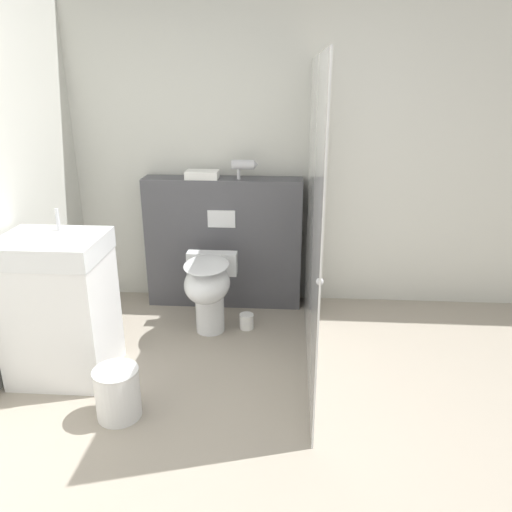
% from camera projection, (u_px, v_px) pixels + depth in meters
% --- Properties ---
extents(ground_plane, '(12.00, 12.00, 0.00)m').
position_uv_depth(ground_plane, '(216.00, 489.00, 2.37)').
color(ground_plane, '#9E9384').
extents(wall_back, '(8.00, 0.06, 2.50)m').
position_uv_depth(wall_back, '(251.00, 154.00, 4.03)').
color(wall_back, silver).
rests_on(wall_back, ground_plane).
extents(partition_panel, '(1.28, 0.24, 1.08)m').
position_uv_depth(partition_panel, '(224.00, 243.00, 4.14)').
color(partition_panel, '#4C4C51').
rests_on(partition_panel, ground_plane).
extents(shower_glass, '(0.04, 1.90, 1.96)m').
position_uv_depth(shower_glass, '(313.00, 220.00, 3.18)').
color(shower_glass, silver).
rests_on(shower_glass, ground_plane).
extents(toilet, '(0.38, 0.53, 0.58)m').
position_uv_depth(toilet, '(208.00, 287.00, 3.68)').
color(toilet, white).
rests_on(toilet, ground_plane).
extents(sink_vanity, '(0.62, 0.51, 1.08)m').
position_uv_depth(sink_vanity, '(60.00, 308.00, 3.14)').
color(sink_vanity, white).
rests_on(sink_vanity, ground_plane).
extents(hair_drier, '(0.21, 0.08, 0.15)m').
position_uv_depth(hair_drier, '(244.00, 165.00, 3.87)').
color(hair_drier, '#B7B7BC').
rests_on(hair_drier, partition_panel).
extents(folded_towel, '(0.26, 0.17, 0.06)m').
position_uv_depth(folded_towel, '(202.00, 175.00, 3.93)').
color(folded_towel, white).
rests_on(folded_towel, partition_panel).
extents(spare_toilet_roll, '(0.11, 0.11, 0.12)m').
position_uv_depth(spare_toilet_roll, '(247.00, 321.00, 3.85)').
color(spare_toilet_roll, white).
rests_on(spare_toilet_roll, ground_plane).
extents(waste_bin, '(0.26, 0.26, 0.30)m').
position_uv_depth(waste_bin, '(118.00, 393.00, 2.83)').
color(waste_bin, silver).
rests_on(waste_bin, ground_plane).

